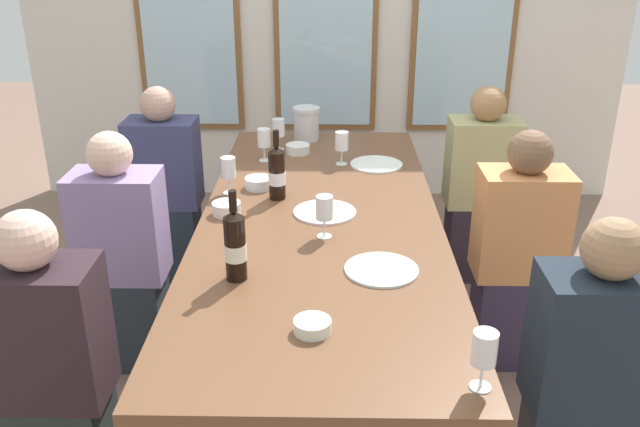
# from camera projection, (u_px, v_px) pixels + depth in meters

# --- Properties ---
(ground_plane) EXTENTS (12.00, 12.00, 0.00)m
(ground_plane) POSITION_uv_depth(u_px,v_px,m) (320.00, 361.00, 3.15)
(ground_plane) COLOR #7C5F51
(dining_table) EXTENTS (1.02, 2.54, 0.74)m
(dining_table) POSITION_uv_depth(u_px,v_px,m) (320.00, 230.00, 2.88)
(dining_table) COLOR brown
(dining_table) RESTS_ON ground
(white_plate_0) EXTENTS (0.27, 0.27, 0.01)m
(white_plate_0) POSITION_uv_depth(u_px,v_px,m) (381.00, 270.00, 2.41)
(white_plate_0) COLOR white
(white_plate_0) RESTS_ON dining_table
(white_plate_1) EXTENTS (0.27, 0.27, 0.01)m
(white_plate_1) POSITION_uv_depth(u_px,v_px,m) (325.00, 212.00, 2.89)
(white_plate_1) COLOR white
(white_plate_1) RESTS_ON dining_table
(white_plate_2) EXTENTS (0.27, 0.27, 0.01)m
(white_plate_2) POSITION_uv_depth(u_px,v_px,m) (376.00, 164.00, 3.47)
(white_plate_2) COLOR white
(white_plate_2) RESTS_ON dining_table
(metal_pitcher) EXTENTS (0.16, 0.16, 0.19)m
(metal_pitcher) POSITION_uv_depth(u_px,v_px,m) (306.00, 123.00, 3.84)
(metal_pitcher) COLOR silver
(metal_pitcher) RESTS_ON dining_table
(wine_bottle_0) EXTENTS (0.08, 0.08, 0.33)m
(wine_bottle_0) POSITION_uv_depth(u_px,v_px,m) (235.00, 245.00, 2.31)
(wine_bottle_0) COLOR black
(wine_bottle_0) RESTS_ON dining_table
(wine_bottle_1) EXTENTS (0.08, 0.08, 0.32)m
(wine_bottle_1) POSITION_uv_depth(u_px,v_px,m) (277.00, 173.00, 3.00)
(wine_bottle_1) COLOR black
(wine_bottle_1) RESTS_ON dining_table
(tasting_bowl_0) EXTENTS (0.12, 0.12, 0.05)m
(tasting_bowl_0) POSITION_uv_depth(u_px,v_px,m) (226.00, 208.00, 2.87)
(tasting_bowl_0) COLOR white
(tasting_bowl_0) RESTS_ON dining_table
(tasting_bowl_1) EXTENTS (0.13, 0.13, 0.05)m
(tasting_bowl_1) POSITION_uv_depth(u_px,v_px,m) (298.00, 149.00, 3.64)
(tasting_bowl_1) COLOR white
(tasting_bowl_1) RESTS_ON dining_table
(tasting_bowl_2) EXTENTS (0.13, 0.13, 0.05)m
(tasting_bowl_2) POSITION_uv_depth(u_px,v_px,m) (259.00, 183.00, 3.16)
(tasting_bowl_2) COLOR white
(tasting_bowl_2) RESTS_ON dining_table
(tasting_bowl_3) EXTENTS (0.12, 0.12, 0.04)m
(tasting_bowl_3) POSITION_uv_depth(u_px,v_px,m) (312.00, 326.00, 2.04)
(tasting_bowl_3) COLOR white
(tasting_bowl_3) RESTS_ON dining_table
(wine_glass_0) EXTENTS (0.07, 0.07, 0.17)m
(wine_glass_0) POSITION_uv_depth(u_px,v_px,m) (228.00, 169.00, 3.06)
(wine_glass_0) COLOR white
(wine_glass_0) RESTS_ON dining_table
(wine_glass_1) EXTENTS (0.07, 0.07, 0.17)m
(wine_glass_1) POSITION_uv_depth(u_px,v_px,m) (484.00, 350.00, 1.76)
(wine_glass_1) COLOR white
(wine_glass_1) RESTS_ON dining_table
(wine_glass_2) EXTENTS (0.07, 0.07, 0.17)m
(wine_glass_2) POSITION_uv_depth(u_px,v_px,m) (264.00, 139.00, 3.49)
(wine_glass_2) COLOR white
(wine_glass_2) RESTS_ON dining_table
(wine_glass_3) EXTENTS (0.07, 0.07, 0.17)m
(wine_glass_3) POSITION_uv_depth(u_px,v_px,m) (342.00, 143.00, 3.44)
(wine_glass_3) COLOR white
(wine_glass_3) RESTS_ON dining_table
(wine_glass_4) EXTENTS (0.07, 0.07, 0.17)m
(wine_glass_4) POSITION_uv_depth(u_px,v_px,m) (324.00, 210.00, 2.63)
(wine_glass_4) COLOR white
(wine_glass_4) RESTS_ON dining_table
(wine_glass_5) EXTENTS (0.07, 0.07, 0.17)m
(wine_glass_5) POSITION_uv_depth(u_px,v_px,m) (278.00, 129.00, 3.66)
(wine_glass_5) COLOR white
(wine_glass_5) RESTS_ON dining_table
(seated_person_0) EXTENTS (0.38, 0.24, 1.11)m
(seated_person_0) POSITION_uv_depth(u_px,v_px,m) (51.00, 375.00, 2.20)
(seated_person_0) COLOR #232C2B
(seated_person_0) RESTS_ON ground
(seated_person_1) EXTENTS (0.38, 0.24, 1.11)m
(seated_person_1) POSITION_uv_depth(u_px,v_px,m) (587.00, 386.00, 2.15)
(seated_person_1) COLOR #332F31
(seated_person_1) RESTS_ON ground
(seated_person_2) EXTENTS (0.38, 0.24, 1.11)m
(seated_person_2) POSITION_uv_depth(u_px,v_px,m) (166.00, 191.00, 3.72)
(seated_person_2) COLOR #212B36
(seated_person_2) RESTS_ON ground
(seated_person_3) EXTENTS (0.38, 0.24, 1.11)m
(seated_person_3) POSITION_uv_depth(u_px,v_px,m) (480.00, 190.00, 3.73)
(seated_person_3) COLOR #2B222F
(seated_person_3) RESTS_ON ground
(seated_person_4) EXTENTS (0.38, 0.24, 1.11)m
(seated_person_4) POSITION_uv_depth(u_px,v_px,m) (123.00, 259.00, 2.96)
(seated_person_4) COLOR #262F35
(seated_person_4) RESTS_ON ground
(seated_person_5) EXTENTS (0.38, 0.24, 1.11)m
(seated_person_5) POSITION_uv_depth(u_px,v_px,m) (517.00, 258.00, 2.98)
(seated_person_5) COLOR #342A43
(seated_person_5) RESTS_ON ground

